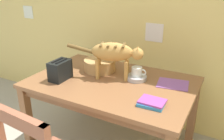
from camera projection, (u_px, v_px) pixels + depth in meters
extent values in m
cube|color=#ECCF76|center=(142.00, 9.00, 2.44)|extent=(5.30, 0.10, 2.50)
cube|color=white|center=(154.00, 33.00, 2.40)|extent=(0.18, 0.01, 0.18)
cube|color=white|center=(28.00, 12.00, 3.13)|extent=(0.16, 0.01, 0.16)
cube|color=brown|center=(112.00, 82.00, 2.08)|extent=(1.39, 0.93, 0.03)
cube|color=brown|center=(112.00, 88.00, 2.10)|extent=(1.31, 0.85, 0.07)
cube|color=brown|center=(28.00, 121.00, 2.17)|extent=(0.07, 0.07, 0.69)
cube|color=brown|center=(81.00, 86.00, 2.84)|extent=(0.07, 0.07, 0.69)
cube|color=brown|center=(192.00, 114.00, 2.27)|extent=(0.07, 0.07, 0.69)
ellipsoid|color=tan|center=(112.00, 52.00, 2.04)|extent=(0.38, 0.25, 0.16)
cube|color=brown|center=(102.00, 44.00, 2.03)|extent=(0.06, 0.13, 0.01)
cube|color=brown|center=(109.00, 45.00, 2.02)|extent=(0.06, 0.13, 0.01)
cube|color=brown|center=(116.00, 45.00, 2.01)|extent=(0.06, 0.13, 0.01)
cube|color=brown|center=(124.00, 45.00, 2.00)|extent=(0.06, 0.13, 0.01)
cylinder|color=tan|center=(127.00, 68.00, 2.11)|extent=(0.04, 0.04, 0.17)
cylinder|color=tan|center=(126.00, 71.00, 2.04)|extent=(0.04, 0.04, 0.17)
cylinder|color=tan|center=(99.00, 67.00, 2.15)|extent=(0.04, 0.04, 0.17)
cylinder|color=tan|center=(97.00, 70.00, 2.08)|extent=(0.04, 0.04, 0.17)
sphere|color=tan|center=(137.00, 54.00, 2.01)|extent=(0.10, 0.10, 0.10)
cone|color=tan|center=(138.00, 48.00, 2.02)|extent=(0.04, 0.04, 0.04)
cone|color=tan|center=(138.00, 50.00, 1.97)|extent=(0.04, 0.04, 0.04)
cylinder|color=brown|center=(80.00, 49.00, 2.07)|extent=(0.23, 0.11, 0.08)
cylinder|color=#B2B0B6|center=(136.00, 78.00, 2.09)|extent=(0.18, 0.18, 0.04)
cylinder|color=white|center=(137.00, 72.00, 2.07)|extent=(0.09, 0.09, 0.08)
torus|color=white|center=(143.00, 72.00, 2.04)|extent=(0.06, 0.01, 0.06)
cube|color=#8D53A6|center=(173.00, 84.00, 2.01)|extent=(0.28, 0.25, 0.01)
cube|color=#3083C3|center=(151.00, 104.00, 1.69)|extent=(0.19, 0.15, 0.02)
cube|color=#9C449E|center=(152.00, 101.00, 1.69)|extent=(0.18, 0.14, 0.01)
cylinder|color=tan|center=(100.00, 65.00, 2.27)|extent=(0.30, 0.30, 0.11)
cylinder|color=brown|center=(100.00, 64.00, 2.27)|extent=(0.24, 0.24, 0.09)
cube|color=black|center=(60.00, 70.00, 2.07)|extent=(0.12, 0.20, 0.17)
cube|color=black|center=(57.00, 60.00, 2.05)|extent=(0.02, 0.14, 0.01)
cube|color=black|center=(61.00, 61.00, 2.03)|extent=(0.02, 0.14, 0.01)
cube|color=#91543C|center=(18.00, 120.00, 1.20)|extent=(0.42, 0.07, 0.08)
cube|color=#91543C|center=(1.00, 140.00, 1.37)|extent=(0.04, 0.04, 0.48)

